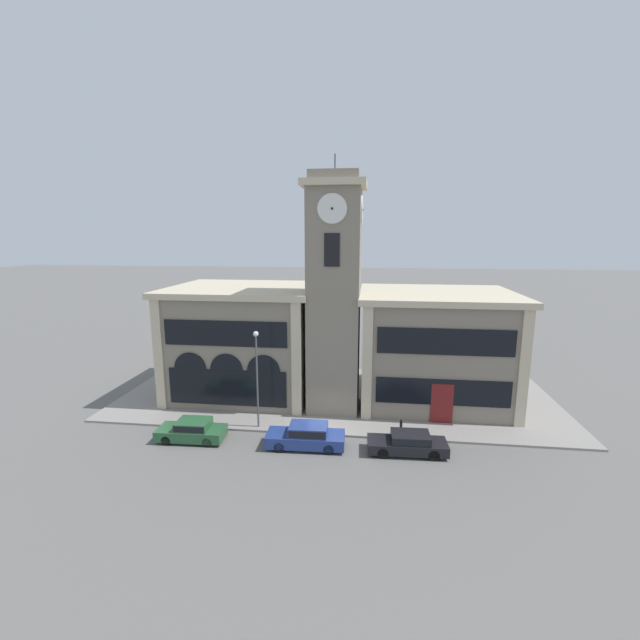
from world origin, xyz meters
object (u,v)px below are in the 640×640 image
at_px(street_lamp, 257,366).
at_px(bollard, 401,427).
at_px(parked_car_near, 192,430).
at_px(parked_car_mid, 307,435).
at_px(parked_car_far, 408,443).

xyz_separation_m(street_lamp, bollard, (9.58, 0.01, -3.77)).
relative_size(parked_car_near, bollard, 4.08).
bearing_deg(parked_car_mid, parked_car_far, 178.09).
relative_size(parked_car_mid, bollard, 4.63).
xyz_separation_m(parked_car_far, street_lamp, (-9.87, 2.17, 3.75)).
distance_m(parked_car_mid, parked_car_far, 6.21).
bearing_deg(bollard, parked_car_mid, -159.76).
height_order(parked_car_near, bollard, parked_car_near).
height_order(parked_car_mid, parked_car_far, parked_car_mid).
bearing_deg(bollard, parked_car_near, -170.72).
height_order(street_lamp, bollard, street_lamp).
xyz_separation_m(parked_car_near, parked_car_far, (13.65, 0.00, -0.02)).
bearing_deg(parked_car_mid, bollard, -161.67).
bearing_deg(parked_car_far, bollard, -84.18).
relative_size(parked_car_near, street_lamp, 0.65).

